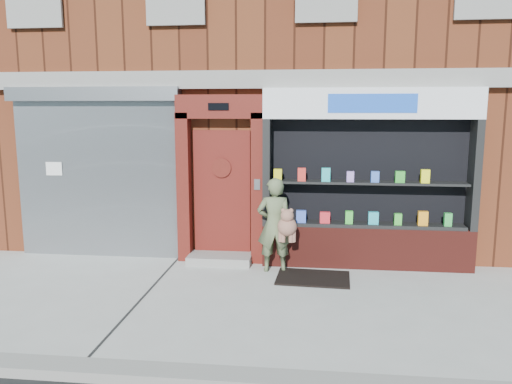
# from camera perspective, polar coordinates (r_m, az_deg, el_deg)

# --- Properties ---
(ground) EXTENTS (80.00, 80.00, 0.00)m
(ground) POSITION_cam_1_polar(r_m,az_deg,el_deg) (7.14, -0.60, -12.39)
(ground) COLOR #9E9E99
(ground) RESTS_ON ground
(curb) EXTENTS (60.00, 0.30, 0.12)m
(curb) POSITION_cam_1_polar(r_m,az_deg,el_deg) (5.19, -3.70, -20.51)
(curb) COLOR gray
(curb) RESTS_ON ground
(building) EXTENTS (12.00, 8.16, 8.00)m
(building) POSITION_cam_1_polar(r_m,az_deg,el_deg) (12.67, 2.81, 15.48)
(building) COLOR #552413
(building) RESTS_ON ground
(shutter_bay) EXTENTS (3.10, 0.30, 3.04)m
(shutter_bay) POSITION_cam_1_polar(r_m,az_deg,el_deg) (9.37, -17.67, 3.24)
(shutter_bay) COLOR gray
(shutter_bay) RESTS_ON ground
(red_door_bay) EXTENTS (1.52, 0.58, 2.90)m
(red_door_bay) POSITION_cam_1_polar(r_m,az_deg,el_deg) (8.66, -4.04, 1.46)
(red_door_bay) COLOR #4C120D
(red_door_bay) RESTS_ON ground
(pharmacy_bay) EXTENTS (3.50, 0.41, 3.00)m
(pharmacy_bay) POSITION_cam_1_polar(r_m,az_deg,el_deg) (8.54, 12.62, 0.56)
(pharmacy_bay) COLOR #5A1A15
(pharmacy_bay) RESTS_ON ground
(woman) EXTENTS (0.68, 0.55, 1.56)m
(woman) POSITION_cam_1_polar(r_m,az_deg,el_deg) (8.18, 2.28, -3.78)
(woman) COLOR #586442
(woman) RESTS_ON ground
(doormat) EXTENTS (1.19, 0.86, 0.03)m
(doormat) POSITION_cam_1_polar(r_m,az_deg,el_deg) (8.07, 6.54, -9.73)
(doormat) COLOR black
(doormat) RESTS_ON ground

